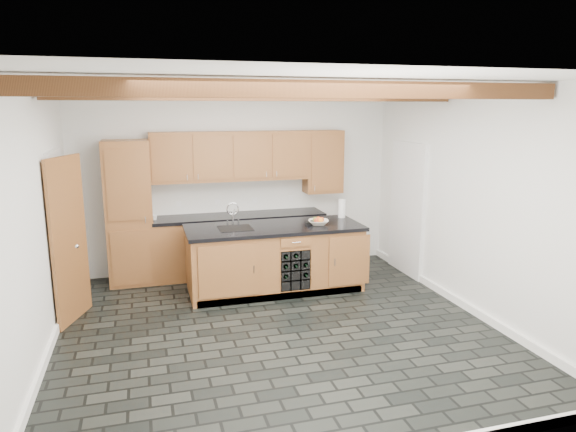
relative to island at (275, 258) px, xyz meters
name	(u,v)px	position (x,y,z in m)	size (l,w,h in m)	color
ground	(277,328)	(-0.31, -1.28, -0.47)	(5.00, 5.00, 0.00)	black
room_shell	(259,194)	(-0.39, -0.75, 1.06)	(5.01, 5.00, 5.00)	white
back_cabinetry	(216,212)	(-0.68, 0.95, 0.51)	(3.65, 0.62, 2.20)	#9F6133
island	(275,258)	(0.00, 0.00, 0.00)	(2.48, 0.96, 0.93)	#9F6133
faucet	(235,225)	(-0.56, 0.05, 0.50)	(0.45, 0.40, 0.34)	black
kitchen_scale	(311,223)	(0.52, -0.04, 0.49)	(0.18, 0.11, 0.05)	black
fruit_bowl	(318,222)	(0.61, -0.09, 0.50)	(0.29, 0.29, 0.07)	beige
fruit_cluster	(318,220)	(0.61, -0.09, 0.54)	(0.16, 0.17, 0.07)	#BC4119
paper_towel	(342,208)	(1.11, 0.30, 0.60)	(0.11, 0.11, 0.27)	white
mug	(154,217)	(-1.61, 0.88, 0.51)	(0.09, 0.09, 0.08)	white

